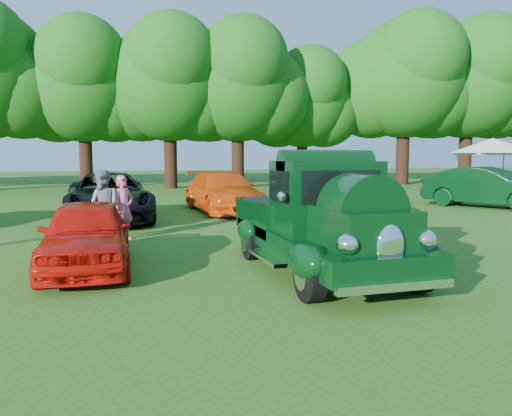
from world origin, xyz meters
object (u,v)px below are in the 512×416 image
object	(u,v)px
hero_pickup	(320,224)
red_convertible	(86,235)
spectator_pink	(123,208)
back_car_orange	(223,192)
back_car_green	(488,187)
spectator_grey	(104,206)
back_car_blue	(361,191)
canopy_tent	(493,146)
back_car_black	(108,197)

from	to	relation	value
hero_pickup	red_convertible	size ratio (longest dim) A/B	1.34
red_convertible	spectator_pink	distance (m)	3.26
back_car_orange	back_car_green	bearing A→B (deg)	-12.17
red_convertible	spectator_grey	world-z (taller)	spectator_grey
red_convertible	spectator_pink	xyz separation A→B (m)	(0.77, 3.16, 0.16)
back_car_blue	canopy_tent	xyz separation A→B (m)	(8.66, 2.88, 1.84)
back_car_orange	hero_pickup	bearing A→B (deg)	-95.91
red_convertible	back_car_green	world-z (taller)	back_car_green
back_car_blue	spectator_grey	world-z (taller)	spectator_grey
back_car_green	back_car_blue	bearing A→B (deg)	144.76
hero_pickup	canopy_tent	distance (m)	18.68
spectator_grey	back_car_blue	bearing A→B (deg)	81.18
hero_pickup	back_car_blue	distance (m)	10.62
red_convertible	spectator_pink	bearing A→B (deg)	77.76
back_car_black	back_car_green	size ratio (longest dim) A/B	1.12
hero_pickup	back_car_orange	size ratio (longest dim) A/B	1.00
canopy_tent	back_car_blue	bearing A→B (deg)	-161.62
back_car_black	canopy_tent	bearing A→B (deg)	8.75
back_car_green	spectator_pink	xyz separation A→B (m)	(-14.58, -3.86, -0.00)
back_car_blue	back_car_orange	bearing A→B (deg)	173.59
back_car_orange	back_car_green	xyz separation A→B (m)	(10.75, -1.65, 0.07)
hero_pickup	spectator_pink	distance (m)	5.68
back_car_black	back_car_blue	size ratio (longest dim) A/B	1.31
back_car_orange	back_car_blue	bearing A→B (deg)	-15.31
back_car_blue	canopy_tent	world-z (taller)	canopy_tent
hero_pickup	back_car_green	distance (m)	13.99
hero_pickup	back_car_blue	world-z (taller)	hero_pickup
back_car_blue	hero_pickup	bearing A→B (deg)	-117.03
back_car_black	spectator_pink	distance (m)	3.96
back_car_orange	back_car_blue	world-z (taller)	back_car_orange
back_car_blue	spectator_pink	bearing A→B (deg)	-148.73
red_convertible	back_car_black	size ratio (longest dim) A/B	0.69
hero_pickup	back_car_black	world-z (taller)	hero_pickup
back_car_blue	back_car_green	bearing A→B (deg)	-0.21
back_car_orange	canopy_tent	distance (m)	14.15
spectator_grey	canopy_tent	size ratio (longest dim) A/B	0.37
hero_pickup	back_car_black	bearing A→B (deg)	113.88
canopy_tent	spectator_grey	bearing A→B (deg)	-157.86
back_car_orange	back_car_black	bearing A→B (deg)	-163.05
hero_pickup	back_car_green	world-z (taller)	hero_pickup
back_car_black	back_car_green	xyz separation A→B (m)	(14.94, -0.09, 0.04)
back_car_black	spectator_grey	bearing A→B (deg)	-93.25
hero_pickup	spectator_grey	bearing A→B (deg)	131.32
hero_pickup	canopy_tent	xyz separation A→B (m)	(14.36, 11.83, 1.69)
back_car_black	spectator_grey	world-z (taller)	spectator_grey
back_car_blue	canopy_tent	size ratio (longest dim) A/B	0.89
red_convertible	canopy_tent	size ratio (longest dim) A/B	0.81
red_convertible	canopy_tent	world-z (taller)	canopy_tent
spectator_grey	spectator_pink	bearing A→B (deg)	72.45
back_car_green	spectator_grey	world-z (taller)	spectator_grey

